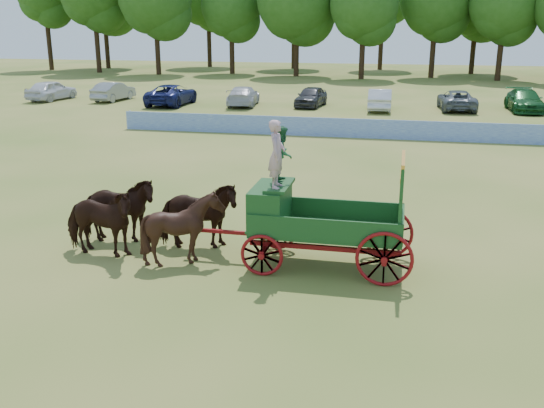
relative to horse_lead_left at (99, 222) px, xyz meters
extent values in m
plane|color=olive|center=(5.78, 1.10, -0.96)|extent=(160.00, 160.00, 0.00)
imported|color=black|center=(0.00, 0.00, 0.00)|extent=(2.35, 1.21, 1.93)
imported|color=black|center=(0.00, 1.10, 0.00)|extent=(2.44, 1.48, 1.93)
imported|color=black|center=(2.40, 0.00, 0.00)|extent=(2.09, 1.95, 1.93)
imported|color=black|center=(2.40, 1.10, 0.00)|extent=(2.45, 1.50, 1.93)
cube|color=maroon|center=(4.60, 0.55, -0.36)|extent=(0.12, 2.00, 0.12)
cube|color=maroon|center=(7.60, 0.55, -0.36)|extent=(0.12, 2.00, 0.12)
cube|color=maroon|center=(6.10, 0.00, -0.24)|extent=(3.80, 0.10, 0.12)
cube|color=maroon|center=(6.10, 1.10, -0.24)|extent=(3.80, 0.10, 0.12)
cube|color=maroon|center=(3.70, 0.55, -0.21)|extent=(2.80, 0.09, 0.09)
cube|color=#1B5325|center=(6.10, 0.55, 0.04)|extent=(3.80, 1.80, 0.10)
cube|color=#1B5325|center=(6.10, -0.33, 0.34)|extent=(3.80, 0.06, 0.55)
cube|color=#1B5325|center=(6.10, 1.43, 0.34)|extent=(3.80, 0.06, 0.55)
cube|color=#1B5325|center=(7.98, 0.55, 0.34)|extent=(0.06, 1.80, 0.55)
cube|color=#1B5325|center=(4.60, 0.55, 0.59)|extent=(0.85, 1.70, 1.05)
cube|color=#1B5325|center=(4.85, 0.55, 1.16)|extent=(0.55, 1.50, 0.08)
cube|color=#1B5325|center=(4.22, 0.55, 0.39)|extent=(0.10, 1.60, 0.65)
cube|color=#1B5325|center=(4.40, 0.55, 0.09)|extent=(0.55, 1.60, 0.06)
cube|color=#1B5325|center=(7.90, -0.25, 0.99)|extent=(0.08, 0.08, 1.80)
cube|color=#1B5325|center=(7.90, 1.35, 0.99)|extent=(0.08, 0.08, 1.80)
cube|color=#1B5325|center=(7.90, 0.55, 1.59)|extent=(0.07, 1.75, 0.75)
cube|color=gold|center=(7.90, 0.55, 1.99)|extent=(0.08, 1.80, 0.09)
cube|color=gold|center=(7.86, 0.55, 1.59)|extent=(0.02, 1.30, 0.12)
torus|color=maroon|center=(4.60, -0.40, -0.41)|extent=(1.09, 0.09, 1.09)
torus|color=maroon|center=(4.60, 1.50, -0.41)|extent=(1.09, 0.09, 1.09)
torus|color=maroon|center=(7.60, -0.40, -0.26)|extent=(1.39, 0.09, 1.39)
torus|color=maroon|center=(7.60, 1.50, -0.26)|extent=(1.39, 0.09, 1.39)
imported|color=#C4969F|center=(4.85, 0.20, 2.04)|extent=(0.40, 0.62, 1.69)
imported|color=#235F36|center=(4.85, 0.90, 1.91)|extent=(0.54, 0.69, 1.43)
cube|color=#1F3DAB|center=(4.78, 19.10, -0.44)|extent=(26.00, 0.08, 1.05)
imported|color=silver|center=(-20.22, 30.60, -0.15)|extent=(2.46, 4.95, 1.62)
imported|color=gray|center=(-15.14, 31.36, -0.22)|extent=(1.96, 4.61, 1.48)
imported|color=navy|center=(-9.59, 29.92, -0.18)|extent=(2.62, 5.64, 1.56)
imported|color=silver|center=(-4.14, 30.67, -0.23)|extent=(2.60, 5.23, 1.46)
imported|color=#333338|center=(0.97, 31.23, -0.22)|extent=(2.20, 4.53, 1.49)
imported|color=silver|center=(6.10, 30.33, -0.20)|extent=(1.77, 4.68, 1.52)
imported|color=slate|center=(11.52, 31.61, -0.25)|extent=(2.67, 5.28, 1.43)
imported|color=#144C1E|center=(16.16, 31.96, -0.20)|extent=(2.27, 5.29, 1.52)
cylinder|color=#382314|center=(-38.22, 59.92, 1.75)|extent=(0.60, 0.60, 5.42)
cylinder|color=#382314|center=(-29.88, 57.15, 1.74)|extent=(0.60, 0.60, 5.40)
cylinder|color=#382314|center=(-21.51, 56.12, 1.49)|extent=(0.60, 0.60, 4.90)
cylinder|color=#382314|center=(-13.11, 59.18, 1.20)|extent=(0.60, 0.60, 4.33)
sphere|color=#245215|center=(-13.11, 59.18, 7.01)|extent=(7.19, 7.19, 7.19)
cylinder|color=#382314|center=(-4.79, 57.22, 1.36)|extent=(0.60, 0.60, 4.64)
cylinder|color=#382314|center=(2.95, 55.07, 1.20)|extent=(0.60, 0.60, 4.32)
sphere|color=#245215|center=(2.95, 55.07, 7.00)|extent=(7.43, 7.43, 7.43)
cylinder|color=#382314|center=(10.60, 58.48, 1.38)|extent=(0.60, 0.60, 4.68)
cylinder|color=#382314|center=(17.53, 56.32, 1.21)|extent=(0.60, 0.60, 4.34)
sphere|color=#245215|center=(17.53, 56.32, 7.03)|extent=(7.39, 7.39, 7.39)
cylinder|color=#382314|center=(-32.22, 64.20, 1.75)|extent=(0.60, 0.60, 5.42)
cylinder|color=#382314|center=(-19.39, 69.64, 1.77)|extent=(0.60, 0.60, 5.46)
cylinder|color=#382314|center=(-7.24, 68.99, 1.80)|extent=(0.60, 0.60, 5.53)
cylinder|color=#382314|center=(4.33, 69.84, 2.02)|extent=(0.60, 0.60, 5.96)
cylinder|color=#382314|center=(15.57, 64.86, 1.45)|extent=(0.60, 0.60, 4.82)
camera|label=1|loc=(7.84, -14.08, 5.16)|focal=40.00mm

